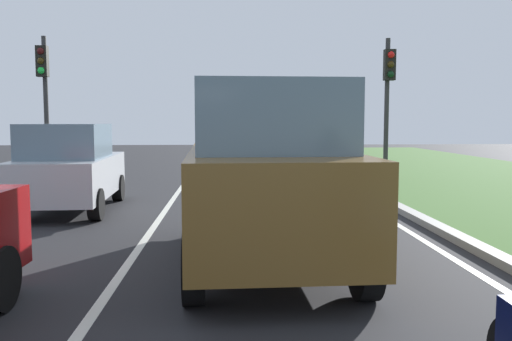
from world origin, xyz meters
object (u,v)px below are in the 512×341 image
at_px(car_suv_ahead, 266,174).
at_px(traffic_light_near_right, 388,87).
at_px(car_hatchback_far, 69,168).
at_px(traffic_light_overhead_left, 44,85).

xyz_separation_m(car_suv_ahead, traffic_light_near_right, (4.29, 9.09, 1.68)).
bearing_deg(traffic_light_near_right, car_hatchback_far, -149.21).
height_order(car_suv_ahead, traffic_light_near_right, traffic_light_near_right).
distance_m(car_suv_ahead, traffic_light_near_right, 10.19).
bearing_deg(traffic_light_overhead_left, car_hatchback_far, -67.41).
bearing_deg(traffic_light_near_right, traffic_light_overhead_left, 177.08).
bearing_deg(car_hatchback_far, traffic_light_near_right, 28.54).
bearing_deg(car_hatchback_far, car_suv_ahead, -51.55).
height_order(car_hatchback_far, traffic_light_overhead_left, traffic_light_overhead_left).
xyz_separation_m(car_suv_ahead, car_hatchback_far, (-3.72, 4.32, -0.28)).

